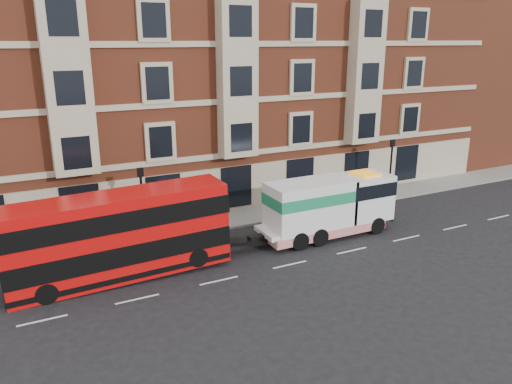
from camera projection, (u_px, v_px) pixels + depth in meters
The scene contains 9 objects.
ground at pixel (290, 265), 26.02m from camera, with size 120.00×120.00×0.00m, color black.
sidewalk at pixel (231, 219), 32.39m from camera, with size 90.00×3.00×0.15m, color slate.
victorian_terrace at pixel (193, 57), 36.09m from camera, with size 45.00×12.00×20.40m.
filler_east at pixel (500, 59), 49.02m from camera, with size 18.00×10.00×19.00m.
lamp_post_west at pixel (142, 199), 27.93m from camera, with size 0.35×0.15×4.35m.
lamp_post_east at pixel (391, 165), 35.70m from camera, with size 0.35×0.15×4.35m.
double_decker_bus at pixel (120, 235), 23.99m from camera, with size 10.54×2.42×4.27m.
tow_truck at pixel (327, 206), 29.31m from camera, with size 8.44×2.49×3.52m.
pedestrian at pixel (105, 228), 28.17m from camera, with size 0.66×0.44×1.82m, color black.
Camera 1 is at (-12.30, -20.41, 11.24)m, focal length 35.00 mm.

